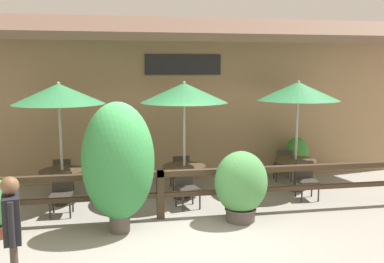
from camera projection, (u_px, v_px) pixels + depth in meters
ground_plane at (167, 239)px, 7.30m from camera, size 60.00×60.00×0.00m
building_facade at (147, 97)px, 10.99m from camera, size 14.28×1.49×4.23m
patio_railing at (160, 184)px, 8.23m from camera, size 10.40×0.14×0.95m
patio_umbrella_near at (59, 94)px, 8.96m from camera, size 1.93×1.93×2.63m
dining_table_near at (62, 177)px, 9.22m from camera, size 0.97×0.97×0.73m
chair_near_streetside at (62, 192)px, 8.50m from camera, size 0.44×0.44×0.84m
chair_near_wallside at (63, 174)px, 9.97m from camera, size 0.43×0.43×0.84m
patio_umbrella_middle at (184, 93)px, 9.38m from camera, size 1.93×1.93×2.63m
dining_table_middle at (184, 172)px, 9.64m from camera, size 0.97×0.97×0.73m
chair_middle_streetside at (187, 186)px, 8.97m from camera, size 0.50×0.50×0.84m
chair_middle_wallside at (180, 170)px, 10.33m from camera, size 0.43×0.43×0.84m
patio_umbrella_far at (298, 91)px, 10.04m from camera, size 1.93×1.93×2.63m
dining_table_far at (295, 165)px, 10.30m from camera, size 0.97×0.97×0.73m
chair_far_streetside at (306, 178)px, 9.56m from camera, size 0.44×0.44×0.84m
chair_far_wallside at (283, 164)px, 11.06m from camera, size 0.50×0.50×0.84m
potted_plant_entrance_palm at (118, 162)px, 7.48m from camera, size 1.27×1.14×2.33m
potted_plant_broad_leaf at (241, 185)px, 8.12m from camera, size 1.01×0.91×1.36m
potted_plant_tall_tropical at (296, 157)px, 11.36m from camera, size 0.62×0.56×1.10m
pedestrian at (12, 223)px, 5.19m from camera, size 0.28×0.56×1.61m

